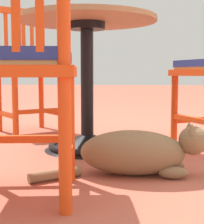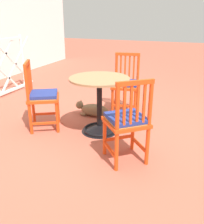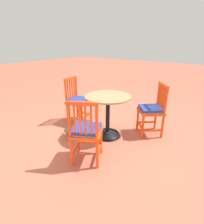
{
  "view_description": "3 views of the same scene",
  "coord_description": "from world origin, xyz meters",
  "px_view_note": "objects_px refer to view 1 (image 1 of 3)",
  "views": [
    {
      "loc": [
        1.96,
        0.53,
        0.42
      ],
      "look_at": [
        -0.14,
        0.29,
        0.2
      ],
      "focal_mm": 57.17,
      "sensor_mm": 36.0,
      "label": 1
    },
    {
      "loc": [
        -2.88,
        -0.92,
        1.48
      ],
      "look_at": [
        -0.12,
        0.14,
        0.33
      ],
      "focal_mm": 41.03,
      "sensor_mm": 36.0,
      "label": 2
    },
    {
      "loc": [
        -1.59,
        2.52,
        1.56
      ],
      "look_at": [
        0.2,
        0.13,
        0.37
      ],
      "focal_mm": 28.52,
      "sensor_mm": 36.0,
      "label": 3
    }
  ],
  "objects_px": {
    "orange_chair_facing_out": "(15,67)",
    "cafe_table": "(87,99)",
    "orange_chair_by_planter": "(28,71)",
    "tabby_cat": "(141,153)"
  },
  "relations": [
    {
      "from": "tabby_cat",
      "to": "orange_chair_facing_out",
      "type": "bearing_deg",
      "value": -51.79
    },
    {
      "from": "orange_chair_by_planter",
      "to": "tabby_cat",
      "type": "bearing_deg",
      "value": 38.43
    },
    {
      "from": "cafe_table",
      "to": "orange_chair_by_planter",
      "type": "xyz_separation_m",
      "value": [
        -0.57,
        -0.53,
        0.16
      ]
    },
    {
      "from": "cafe_table",
      "to": "orange_chair_facing_out",
      "type": "bearing_deg",
      "value": -8.1
    },
    {
      "from": "orange_chair_facing_out",
      "to": "orange_chair_by_planter",
      "type": "bearing_deg",
      "value": -163.35
    },
    {
      "from": "orange_chair_facing_out",
      "to": "cafe_table",
      "type": "bearing_deg",
      "value": 171.9
    },
    {
      "from": "orange_chair_by_planter",
      "to": "tabby_cat",
      "type": "xyz_separation_m",
      "value": [
        1.05,
        0.83,
        -0.35
      ]
    },
    {
      "from": "orange_chair_by_planter",
      "to": "cafe_table",
      "type": "bearing_deg",
      "value": 42.71
    },
    {
      "from": "orange_chair_by_planter",
      "to": "orange_chair_facing_out",
      "type": "xyz_separation_m",
      "value": [
        1.38,
        0.41,
        0.0
      ]
    },
    {
      "from": "cafe_table",
      "to": "orange_chair_facing_out",
      "type": "relative_size",
      "value": 0.83
    }
  ]
}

